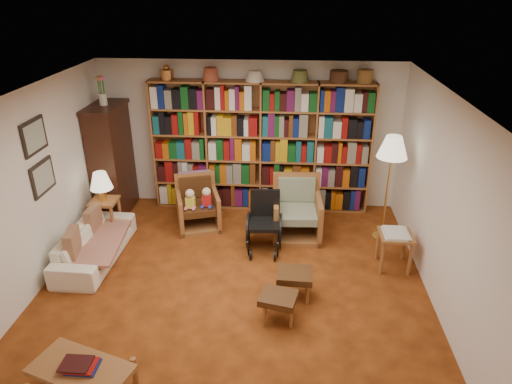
# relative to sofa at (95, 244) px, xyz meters

# --- Properties ---
(floor) EXTENTS (5.00, 5.00, 0.00)m
(floor) POSITION_rel_sofa_xyz_m (2.05, -0.51, -0.24)
(floor) COLOR #944416
(floor) RESTS_ON ground
(ceiling) EXTENTS (5.00, 5.00, 0.00)m
(ceiling) POSITION_rel_sofa_xyz_m (2.05, -0.51, 2.26)
(ceiling) COLOR silver
(ceiling) RESTS_ON wall_back
(wall_back) EXTENTS (5.00, 0.00, 5.00)m
(wall_back) POSITION_rel_sofa_xyz_m (2.05, 1.99, 1.01)
(wall_back) COLOR white
(wall_back) RESTS_ON floor
(wall_front) EXTENTS (5.00, 0.00, 5.00)m
(wall_front) POSITION_rel_sofa_xyz_m (2.05, -3.01, 1.01)
(wall_front) COLOR white
(wall_front) RESTS_ON floor
(wall_left) EXTENTS (0.00, 5.00, 5.00)m
(wall_left) POSITION_rel_sofa_xyz_m (-0.45, -0.51, 1.01)
(wall_left) COLOR white
(wall_left) RESTS_ON floor
(wall_right) EXTENTS (0.00, 5.00, 5.00)m
(wall_right) POSITION_rel_sofa_xyz_m (4.55, -0.51, 1.01)
(wall_right) COLOR white
(wall_right) RESTS_ON floor
(bookshelf) EXTENTS (3.60, 0.30, 2.42)m
(bookshelf) POSITION_rel_sofa_xyz_m (2.25, 1.82, 0.93)
(bookshelf) COLOR #98592F
(bookshelf) RESTS_ON floor
(curio_cabinet) EXTENTS (0.50, 0.95, 2.40)m
(curio_cabinet) POSITION_rel_sofa_xyz_m (-0.20, 1.49, 0.72)
(curio_cabinet) COLOR #391E0F
(curio_cabinet) RESTS_ON floor
(framed_pictures) EXTENTS (0.03, 0.52, 0.97)m
(framed_pictures) POSITION_rel_sofa_xyz_m (-0.43, -0.21, 1.39)
(framed_pictures) COLOR black
(framed_pictures) RESTS_ON wall_left
(sofa) EXTENTS (1.65, 0.67, 0.48)m
(sofa) POSITION_rel_sofa_xyz_m (0.00, 0.00, 0.00)
(sofa) COLOR white
(sofa) RESTS_ON floor
(sofa_throw) EXTENTS (0.79, 1.32, 0.04)m
(sofa_throw) POSITION_rel_sofa_xyz_m (0.05, 0.00, 0.06)
(sofa_throw) COLOR beige
(sofa_throw) RESTS_ON sofa
(cushion_left) EXTENTS (0.13, 0.37, 0.37)m
(cushion_left) POSITION_rel_sofa_xyz_m (-0.13, 0.35, 0.21)
(cushion_left) COLOR maroon
(cushion_left) RESTS_ON sofa
(cushion_right) EXTENTS (0.19, 0.40, 0.39)m
(cushion_right) POSITION_rel_sofa_xyz_m (-0.13, -0.35, 0.21)
(cushion_right) COLOR maroon
(cushion_right) RESTS_ON sofa
(side_table_lamp) EXTENTS (0.40, 0.40, 0.58)m
(side_table_lamp) POSITION_rel_sofa_xyz_m (-0.10, 0.73, 0.19)
(side_table_lamp) COLOR #98592F
(side_table_lamp) RESTS_ON floor
(table_lamp) EXTENTS (0.34, 0.34, 0.46)m
(table_lamp) POSITION_rel_sofa_xyz_m (-0.10, 0.73, 0.65)
(table_lamp) COLOR gold
(table_lamp) RESTS_ON side_table_lamp
(armchair_leather) EXTENTS (0.85, 0.86, 0.84)m
(armchair_leather) POSITION_rel_sofa_xyz_m (1.30, 1.12, 0.11)
(armchair_leather) COLOR #98592F
(armchair_leather) RESTS_ON floor
(armchair_sage) EXTENTS (0.77, 0.80, 0.92)m
(armchair_sage) POSITION_rel_sofa_xyz_m (2.87, 0.96, 0.11)
(armchair_sage) COLOR #98592F
(armchair_sage) RESTS_ON floor
(wheelchair) EXTENTS (0.51, 0.71, 0.89)m
(wheelchair) POSITION_rel_sofa_xyz_m (2.39, 0.50, 0.17)
(wheelchair) COLOR black
(wheelchair) RESTS_ON floor
(floor_lamp) EXTENTS (0.44, 0.44, 1.65)m
(floor_lamp) POSITION_rel_sofa_xyz_m (4.19, 0.90, 1.19)
(floor_lamp) COLOR gold
(floor_lamp) RESTS_ON floor
(side_table_papers) EXTENTS (0.45, 0.45, 0.56)m
(side_table_papers) POSITION_rel_sofa_xyz_m (4.20, 0.10, 0.20)
(side_table_papers) COLOR #98592F
(side_table_papers) RESTS_ON floor
(footstool_a) EXTENTS (0.48, 0.43, 0.35)m
(footstool_a) POSITION_rel_sofa_xyz_m (2.64, -1.11, 0.05)
(footstool_a) COLOR #482A13
(footstool_a) RESTS_ON floor
(footstool_b) EXTENTS (0.45, 0.39, 0.37)m
(footstool_b) POSITION_rel_sofa_xyz_m (2.84, -0.66, 0.06)
(footstool_b) COLOR #482A13
(footstool_b) RESTS_ON floor
(coffee_table) EXTENTS (1.05, 0.75, 0.43)m
(coffee_table) POSITION_rel_sofa_xyz_m (0.83, -2.34, 0.09)
(coffee_table) COLOR #98592F
(coffee_table) RESTS_ON floor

